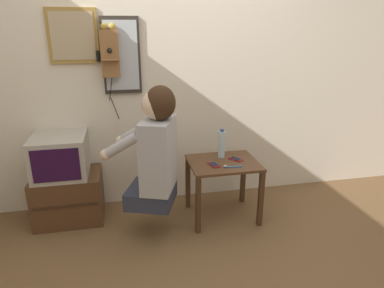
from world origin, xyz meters
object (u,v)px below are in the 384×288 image
cell_phone_held (214,165)px  water_bottle (222,144)px  cell_phone_spare (236,159)px  wall_phone_antique (110,52)px  toothbrush (232,167)px  wall_mirror (121,56)px  television (60,155)px  framed_picture (73,36)px  person (155,149)px

cell_phone_held → water_bottle: water_bottle is taller
cell_phone_spare → water_bottle: (-0.11, 0.09, 0.12)m
wall_phone_antique → toothbrush: 1.41m
wall_phone_antique → wall_mirror: 0.11m
television → wall_mirror: (0.57, 0.20, 0.80)m
framed_picture → toothbrush: bearing=-25.6°
cell_phone_spare → person: bearing=155.3°
wall_mirror → cell_phone_spare: 1.35m
wall_mirror → television: bearing=-160.3°
wall_mirror → water_bottle: bearing=-22.5°
cell_phone_spare → wall_mirror: bearing=116.5°
person → wall_mirror: (-0.21, 0.61, 0.66)m
person → cell_phone_held: 0.55m
cell_phone_spare → toothbrush: 0.18m
television → water_bottle: size_ratio=1.80×
cell_phone_spare → water_bottle: size_ratio=0.51×
television → toothbrush: 1.47m
television → cell_phone_held: (1.28, -0.31, -0.07)m
television → cell_phone_held: size_ratio=3.49×
person → water_bottle: size_ratio=3.67×
person → water_bottle: person is taller
framed_picture → person: bearing=-46.0°
television → water_bottle: 1.40m
water_bottle → toothbrush: (0.02, -0.24, -0.12)m
television → wall_mirror: wall_mirror is taller
cell_phone_spare → cell_phone_held: bearing=162.1°
framed_picture → cell_phone_held: size_ratio=3.28×
television → cell_phone_spare: television is taller
person → toothbrush: person is taller
cell_phone_held → water_bottle: 0.24m
framed_picture → water_bottle: framed_picture is taller
wall_phone_antique → television: bearing=-161.1°
television → framed_picture: size_ratio=1.06×
cell_phone_spare → toothbrush: (-0.09, -0.16, 0.00)m
cell_phone_held → toothbrush: 0.16m
cell_phone_held → toothbrush: (0.14, -0.07, 0.00)m
person → cell_phone_held: person is taller
person → wall_phone_antique: 0.95m
wall_phone_antique → water_bottle: wall_phone_antique is taller
toothbrush → cell_phone_held: bearing=66.9°
cell_phone_held → wall_phone_antique: bearing=132.9°
framed_picture → wall_mirror: framed_picture is taller
wall_phone_antique → cell_phone_spare: size_ratio=6.09×
cell_phone_spare → television: bearing=132.6°
wall_mirror → cell_phone_spare: size_ratio=4.85×
cell_phone_held → television: bearing=149.8°
wall_phone_antique → wall_mirror: size_ratio=1.25×
framed_picture → toothbrush: framed_picture is taller
television → wall_phone_antique: bearing=18.9°
framed_picture → toothbrush: 1.71m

